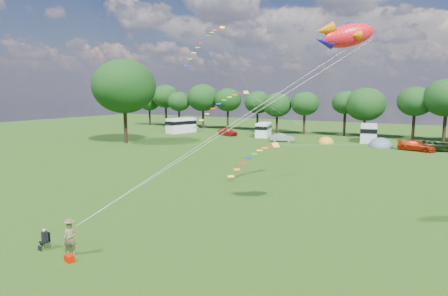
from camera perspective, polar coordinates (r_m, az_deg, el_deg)
The scene contains 19 objects.
ground_plane at distance 22.44m, azimuth -10.63°, elevation -12.81°, with size 180.00×180.00×0.00m, color black.
tree_line at distance 71.22m, azimuth 23.56°, elevation 6.39°, with size 102.98×10.98×10.27m.
big_tree at distance 61.90m, azimuth -14.99°, elevation 9.06°, with size 10.00×10.00×13.28m.
car_a at distance 70.67m, azimuth 0.55°, elevation 2.50°, with size 1.71×4.34×1.45m, color maroon.
car_b at distance 62.70m, azimuth 8.89°, elevation 1.58°, with size 1.39×3.73×1.32m, color #93959A.
car_c at distance 58.55m, azimuth 27.27°, elevation 0.29°, with size 1.98×4.71×1.41m, color #A41F07.
car_d at distance 59.92m, azimuth 29.92°, elevation 0.32°, with size 2.53×5.60×1.53m, color black.
campervan_a at distance 75.83m, azimuth -6.56°, elevation 3.51°, with size 4.10×6.47×2.94m.
campervan_b at distance 69.05m, azimuth 6.03°, elevation 2.86°, with size 3.45×5.60×2.55m.
campervan_c at distance 65.97m, azimuth 21.19°, elevation 2.22°, with size 3.37×6.18×2.88m.
tent_orange at distance 62.39m, azimuth 15.24°, elevation 0.76°, with size 2.59×2.84×2.03m.
tent_greyblue at distance 60.70m, azimuth 22.71°, elevation 0.19°, with size 3.67×4.02×2.73m.
kite_flyer at distance 20.70m, azimuth -22.41°, elevation -12.65°, with size 0.63×0.41×1.72m, color brown.
camp_chair at distance 22.06m, azimuth -25.61°, elevation -12.08°, with size 0.49×0.49×1.11m.
kite_bag at distance 20.23m, azimuth -22.52°, elevation -15.28°, with size 0.46×0.31×0.33m, color #C01100.
fish_kite at distance 21.38m, azimuth 17.77°, elevation 16.01°, with size 3.21×2.60×1.77m.
streamer_kite_a at distance 53.87m, azimuth -2.55°, elevation 16.19°, with size 3.42×5.60×5.78m.
streamer_kite_b at distance 39.06m, azimuth 0.20°, elevation 6.88°, with size 4.22×4.60×3.77m.
streamer_kite_c at distance 35.37m, azimuth 5.21°, elevation -0.98°, with size 3.23×5.04×2.83m.
Camera 1 is at (13.84, -15.69, 8.10)m, focal length 30.00 mm.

